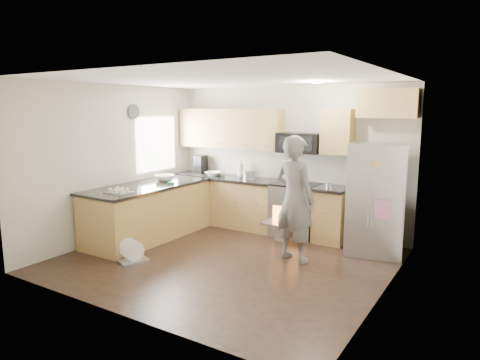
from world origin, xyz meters
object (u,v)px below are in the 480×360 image
Objects in this scene: refrigerator at (376,200)px; dish_rack at (130,254)px; stove_range at (296,198)px; person at (295,199)px.

refrigerator is 2.73× the size of dish_rack.
stove_range is 2.88× the size of dish_rack.
stove_range is at bearing -50.60° from person.
person is at bearing 31.88° from dish_rack.
person is (-0.93, -0.90, 0.07)m from refrigerator.
person is 2.55m from dish_rack.
person reaches higher than dish_rack.
stove_range is at bearing 160.49° from refrigerator.
dish_rack is at bearing -122.77° from stove_range.
person reaches higher than refrigerator.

